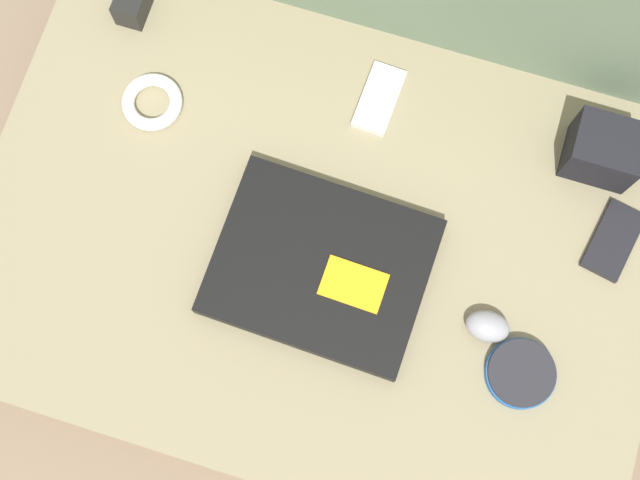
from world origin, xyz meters
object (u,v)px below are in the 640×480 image
laptop (321,267)px  computer_mouse (488,326)px  phone_silver (613,241)px  camera_pouch (603,151)px  speaker_puck (521,373)px  phone_black (379,99)px  charger_brick (132,5)px

laptop → computer_mouse: 0.25m
computer_mouse → phone_silver: size_ratio=0.53×
camera_pouch → computer_mouse: bearing=-107.4°
phone_silver → speaker_puck: bearing=-98.9°
computer_mouse → camera_pouch: (0.09, 0.29, 0.03)m
computer_mouse → camera_pouch: size_ratio=0.65×
phone_silver → computer_mouse: bearing=-118.1°
laptop → phone_black: 0.28m
laptop → speaker_puck: (0.31, -0.06, -0.00)m
laptop → charger_brick: bearing=144.6°
phone_silver → charger_brick: bearing=-178.8°
speaker_puck → phone_silver: size_ratio=0.82×
speaker_puck → camera_pouch: 0.35m
computer_mouse → camera_pouch: camera_pouch is taller
phone_black → camera_pouch: camera_pouch is taller
computer_mouse → speaker_puck: (0.06, -0.05, -0.01)m
phone_black → charger_brick: 0.41m
charger_brick → laptop: bearing=-37.4°
phone_silver → phone_black: 0.41m
computer_mouse → phone_black: bearing=128.0°
computer_mouse → camera_pouch: 0.31m
speaker_puck → computer_mouse: bearing=141.7°
camera_pouch → charger_brick: size_ratio=1.75×
charger_brick → computer_mouse: bearing=-26.1°
speaker_puck → phone_silver: bearing=69.9°
phone_silver → phone_black: bearing=175.3°
laptop → phone_silver: bearing=24.7°
computer_mouse → charger_brick: 0.73m
computer_mouse → charger_brick: charger_brick is taller
computer_mouse → phone_silver: computer_mouse is taller
laptop → phone_black: bearing=90.6°
laptop → camera_pouch: bearing=41.3°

